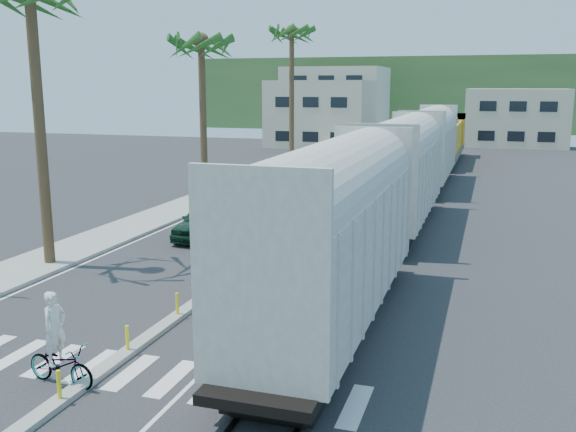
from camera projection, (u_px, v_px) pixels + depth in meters
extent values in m
plane|color=#28282B|center=(146.00, 341.00, 18.94)|extent=(140.00, 140.00, 0.00)
cube|color=gray|center=(221.00, 192.00, 44.79)|extent=(3.00, 90.00, 0.15)
cube|color=black|center=(411.00, 195.00, 43.80)|extent=(0.12, 100.00, 0.06)
cube|color=black|center=(432.00, 197.00, 43.37)|extent=(0.12, 100.00, 0.06)
cube|color=gray|center=(320.00, 213.00, 37.59)|extent=(0.45, 60.00, 0.15)
cylinder|color=yellow|center=(59.00, 384.00, 15.10)|extent=(0.10, 0.10, 0.70)
cylinder|color=yellow|center=(127.00, 338.00, 17.90)|extent=(0.10, 0.10, 0.70)
cylinder|color=yellow|center=(177.00, 303.00, 20.70)|extent=(0.10, 0.10, 0.70)
cylinder|color=yellow|center=(215.00, 277.00, 23.50)|extent=(0.10, 0.10, 0.70)
cylinder|color=yellow|center=(245.00, 257.00, 26.31)|extent=(0.10, 0.10, 0.70)
cylinder|color=yellow|center=(269.00, 240.00, 29.11)|extent=(0.10, 0.10, 0.70)
cylinder|color=yellow|center=(289.00, 227.00, 31.91)|extent=(0.10, 0.10, 0.70)
cylinder|color=yellow|center=(306.00, 215.00, 34.71)|extent=(0.10, 0.10, 0.70)
cylinder|color=yellow|center=(320.00, 206.00, 37.51)|extent=(0.10, 0.10, 0.70)
cylinder|color=yellow|center=(332.00, 197.00, 40.31)|extent=(0.10, 0.10, 0.70)
cylinder|color=yellow|center=(343.00, 190.00, 43.11)|extent=(0.10, 0.10, 0.70)
cylinder|color=yellow|center=(352.00, 184.00, 45.91)|extent=(0.10, 0.10, 0.70)
cylinder|color=yellow|center=(361.00, 178.00, 48.71)|extent=(0.10, 0.10, 0.70)
cylinder|color=yellow|center=(368.00, 173.00, 51.51)|extent=(0.10, 0.10, 0.70)
cylinder|color=yellow|center=(375.00, 168.00, 54.31)|extent=(0.10, 0.10, 0.70)
cylinder|color=yellow|center=(380.00, 164.00, 57.11)|extent=(0.10, 0.10, 0.70)
cube|color=silver|center=(108.00, 369.00, 17.07)|extent=(14.00, 2.20, 0.01)
cube|color=silver|center=(243.00, 195.00, 44.30)|extent=(0.12, 90.00, 0.01)
cube|color=silver|center=(377.00, 202.00, 41.53)|extent=(0.12, 90.00, 0.01)
cube|color=#A9A69B|center=(333.00, 245.00, 19.30)|extent=(3.00, 12.88, 3.40)
cylinder|color=#A9A69B|center=(334.00, 189.00, 18.96)|extent=(2.90, 12.58, 2.90)
cube|color=black|center=(332.00, 314.00, 19.74)|extent=(2.60, 12.88, 1.00)
cube|color=#A9A69B|center=(401.00, 178.00, 33.30)|extent=(3.00, 12.88, 3.40)
cylinder|color=#A9A69B|center=(403.00, 145.00, 32.96)|extent=(2.90, 12.58, 2.90)
cube|color=black|center=(400.00, 219.00, 33.74)|extent=(2.60, 12.88, 1.00)
cube|color=#A9A69B|center=(429.00, 150.00, 47.31)|extent=(3.00, 12.88, 3.40)
cylinder|color=#A9A69B|center=(430.00, 127.00, 46.97)|extent=(2.90, 12.58, 2.90)
cube|color=black|center=(428.00, 180.00, 47.75)|extent=(2.60, 12.88, 1.00)
cube|color=#4C4C4F|center=(445.00, 152.00, 62.57)|extent=(3.00, 17.00, 0.50)
cube|color=#BA8212|center=(445.00, 137.00, 61.33)|extent=(2.70, 12.24, 2.60)
cube|color=#BA8212|center=(450.00, 129.00, 67.60)|extent=(3.00, 3.74, 3.20)
cube|color=black|center=(444.00, 158.00, 62.69)|extent=(2.60, 13.60, 0.90)
cylinder|color=brown|center=(40.00, 134.00, 25.82)|extent=(0.44, 0.44, 11.00)
cylinder|color=brown|center=(203.00, 124.00, 40.94)|extent=(0.44, 0.44, 10.00)
sphere|color=#24561A|center=(201.00, 41.00, 39.91)|extent=(3.20, 3.20, 3.20)
cylinder|color=brown|center=(292.00, 101.00, 57.46)|extent=(0.44, 0.44, 12.00)
sphere|color=#24561A|center=(292.00, 30.00, 56.23)|extent=(3.20, 3.20, 3.20)
cube|color=#C2B59A|center=(321.00, 113.00, 79.29)|extent=(12.00, 10.00, 8.00)
cube|color=#C2B59A|center=(336.00, 102.00, 94.62)|extent=(14.00, 12.00, 10.00)
cube|color=#C2B59A|center=(516.00, 117.00, 80.02)|extent=(12.00, 10.00, 7.00)
cube|color=#385628|center=(439.00, 94.00, 111.10)|extent=(80.00, 20.00, 12.00)
imported|color=#11331F|center=(206.00, 221.00, 31.70)|extent=(2.27, 5.04, 1.68)
imported|color=black|center=(258.00, 205.00, 36.64)|extent=(1.54, 4.29, 1.41)
imported|color=black|center=(277.00, 189.00, 42.73)|extent=(2.33, 4.71, 1.31)
imported|color=#9C9FA1|center=(307.00, 179.00, 46.86)|extent=(2.91, 5.07, 1.32)
imported|color=#9EA0A5|center=(61.00, 364.00, 16.08)|extent=(1.31, 2.27, 1.09)
imported|color=silver|center=(55.00, 328.00, 15.92)|extent=(0.82, 0.65, 1.89)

